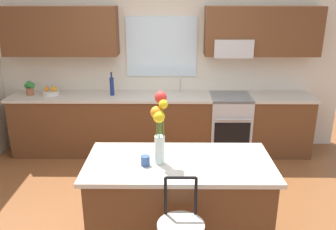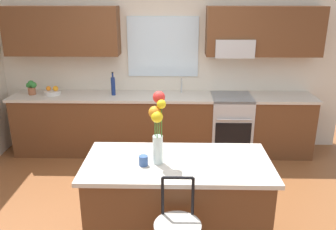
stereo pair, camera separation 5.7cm
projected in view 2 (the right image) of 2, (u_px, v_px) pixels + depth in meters
name	position (u px, v px, depth m)	size (l,w,h in m)	color
ground_plane	(157.00, 215.00, 3.91)	(14.00, 14.00, 0.00)	brown
back_wall_assembly	(164.00, 53.00, 5.30)	(5.60, 0.50, 2.70)	beige
counter_run	(163.00, 124.00, 5.37)	(4.56, 0.64, 0.92)	brown
sink_faucet	(182.00, 84.00, 5.31)	(0.02, 0.13, 0.23)	#B7BABC
oven_range	(230.00, 125.00, 5.33)	(0.60, 0.64, 0.92)	#B7BABC
kitchen_island	(177.00, 205.00, 3.28)	(1.69, 0.83, 0.92)	brown
flower_vase	(158.00, 123.00, 2.98)	(0.15, 0.19, 0.65)	silver
mug_ceramic	(143.00, 161.00, 3.05)	(0.08, 0.08, 0.09)	#33518C
fruit_bowl_oranges	(53.00, 92.00, 5.24)	(0.24, 0.24, 0.13)	silver
bottle_olive_oil	(113.00, 86.00, 5.19)	(0.06, 0.06, 0.35)	navy
potted_plant_small	(32.00, 87.00, 5.22)	(0.17, 0.11, 0.22)	#9E5B3D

